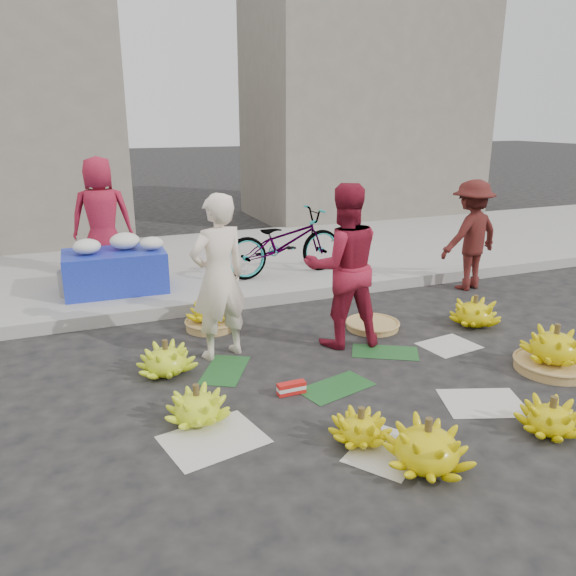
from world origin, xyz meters
name	(u,v)px	position (x,y,z in m)	size (l,w,h in m)	color
ground	(336,376)	(0.00, 0.00, 0.00)	(80.00, 80.00, 0.00)	black
curb	(257,299)	(0.00, 2.20, 0.07)	(40.00, 0.25, 0.15)	gray
sidewalk	(214,261)	(0.00, 4.30, 0.06)	(40.00, 4.00, 0.12)	gray
building_right	(363,105)	(4.50, 7.70, 2.50)	(5.00, 3.00, 5.00)	gray
newspaper_scatter	(382,418)	(0.00, -0.80, 0.00)	(3.20, 1.80, 0.00)	beige
banana_leaves	(317,369)	(-0.10, 0.20, 0.00)	(2.00, 1.00, 0.00)	#184A20
banana_bunch_0	(197,406)	(-1.35, -0.31, 0.14)	(0.55, 0.55, 0.32)	#A1CA1C
banana_bunch_1	(361,428)	(-0.32, -1.03, 0.11)	(0.51, 0.51, 0.28)	yellow
banana_bunch_2	(427,446)	(-0.07, -1.47, 0.16)	(0.76, 0.76, 0.37)	yellow
banana_bunch_3	(551,418)	(1.05, -1.45, 0.12)	(0.59, 0.59, 0.30)	yellow
banana_bunch_4	(554,351)	(1.91, -0.64, 0.20)	(0.69, 0.69, 0.46)	#A78046
banana_bunch_5	(474,312)	(2.03, 0.58, 0.15)	(0.58, 0.58, 0.35)	yellow
banana_bunch_6	(166,359)	(-1.41, 0.63, 0.14)	(0.53, 0.53, 0.33)	#A1CA1C
banana_bunch_7	(210,315)	(-0.75, 1.60, 0.16)	(0.54, 0.54, 0.39)	#A78046
basket_spare	(372,325)	(0.92, 0.93, 0.03)	(0.57, 0.57, 0.07)	#A78046
incense_stack	(291,388)	(-0.50, -0.16, 0.06)	(0.24, 0.08, 0.10)	red
vendor_cream	(218,277)	(-0.84, 0.85, 0.80)	(0.58, 0.38, 1.60)	white
vendor_red	(343,266)	(0.40, 0.68, 0.83)	(0.80, 0.63, 1.65)	#A81930
man_striped	(471,235)	(2.89, 1.79, 0.74)	(0.95, 0.55, 1.47)	maroon
flower_table	(116,268)	(-1.59, 3.06, 0.42)	(1.26, 0.81, 0.72)	#1928A5
grey_bucket	(70,283)	(-2.15, 3.07, 0.28)	(0.28, 0.28, 0.32)	slate
flower_vendor	(102,217)	(-1.65, 3.88, 0.94)	(0.80, 0.52, 1.64)	#A81930
bicycle	(284,243)	(0.68, 2.97, 0.58)	(1.75, 0.61, 0.92)	gray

